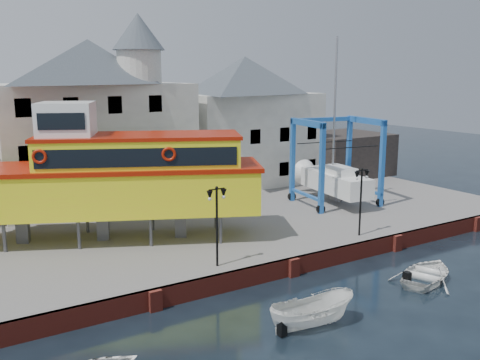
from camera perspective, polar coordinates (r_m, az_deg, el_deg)
ground at (r=29.44m, az=5.66°, el=-10.16°), size 140.00×140.00×0.00m
hardstanding at (r=38.11m, az=-4.48°, el=-4.32°), size 44.00×22.00×1.00m
quay_wall at (r=29.33m, az=5.55°, el=-9.19°), size 44.00×0.47×1.00m
building_white_main at (r=41.89m, az=-15.33°, el=6.26°), size 14.00×8.30×14.00m
building_white_right at (r=48.31m, az=0.52°, el=6.40°), size 12.00×8.00×11.20m
shed_dark at (r=53.25m, az=10.82°, el=2.76°), size 8.00×7.00×4.00m
lamp_post_left at (r=26.99m, az=-2.49°, el=-2.80°), size 1.12×0.32×4.20m
lamp_post_right at (r=32.95m, az=12.82°, el=-0.48°), size 1.12×0.32×4.20m
tour_boat at (r=32.20m, az=-14.59°, el=0.38°), size 18.86×11.84×8.15m
travel_lift at (r=41.60m, az=9.61°, el=0.53°), size 6.39×8.42×12.39m
motorboat_a at (r=24.12m, az=7.65°, el=-15.27°), size 4.25×2.09×1.57m
motorboat_b at (r=30.52m, az=19.32°, el=-9.98°), size 5.30×4.57×0.92m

